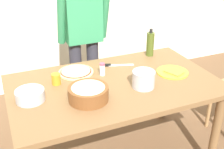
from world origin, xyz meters
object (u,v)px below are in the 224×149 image
at_px(olive_oil_bottle, 150,44).
at_px(cup_orange, 56,79).
at_px(pizza_raw_on_board, 76,72).
at_px(mixing_bowl_steel, 30,95).
at_px(plate_with_slice, 173,72).
at_px(chef_knife, 113,65).
at_px(salt_shaker, 102,69).
at_px(dining_table, 114,93).
at_px(steel_pot, 143,79).
at_px(person_cook, 83,32).
at_px(popcorn_bowl, 88,92).

bearing_deg(olive_oil_bottle, cup_orange, -166.96).
height_order(pizza_raw_on_board, mixing_bowl_steel, mixing_bowl_steel).
relative_size(plate_with_slice, chef_knife, 0.92).
bearing_deg(salt_shaker, cup_orange, -179.22).
relative_size(pizza_raw_on_board, plate_with_slice, 1.11).
bearing_deg(salt_shaker, plate_with_slice, -19.23).
distance_m(dining_table, steel_pot, 0.27).
bearing_deg(steel_pot, salt_shaker, 125.18).
xyz_separation_m(person_cook, cup_orange, (-0.41, -0.60, -0.14)).
xyz_separation_m(dining_table, mixing_bowl_steel, (-0.64, -0.01, 0.13)).
distance_m(olive_oil_bottle, chef_knife, 0.43).
bearing_deg(steel_pot, mixing_bowl_steel, 170.73).
distance_m(steel_pot, chef_knife, 0.44).
bearing_deg(person_cook, plate_with_slice, -56.77).
xyz_separation_m(dining_table, person_cook, (-0.00, 0.76, 0.27)).
relative_size(dining_table, mixing_bowl_steel, 8.00).
relative_size(popcorn_bowl, mixing_bowl_steel, 1.40).
height_order(olive_oil_bottle, chef_knife, olive_oil_bottle).
bearing_deg(popcorn_bowl, plate_with_slice, 9.36).
distance_m(steel_pot, salt_shaker, 0.37).
bearing_deg(mixing_bowl_steel, olive_oil_bottle, 18.21).
distance_m(plate_with_slice, cup_orange, 0.95).
bearing_deg(pizza_raw_on_board, plate_with_slice, -23.12).
bearing_deg(dining_table, person_cook, 90.25).
bearing_deg(chef_knife, steel_pot, -81.55).
relative_size(plate_with_slice, popcorn_bowl, 0.93).
distance_m(dining_table, olive_oil_bottle, 0.67).
bearing_deg(chef_knife, plate_with_slice, -38.76).
height_order(person_cook, mixing_bowl_steel, person_cook).
bearing_deg(cup_orange, chef_knife, 14.31).
relative_size(person_cook, mixing_bowl_steel, 8.10).
height_order(plate_with_slice, steel_pot, steel_pot).
bearing_deg(cup_orange, plate_with_slice, -11.35).
relative_size(plate_with_slice, olive_oil_bottle, 1.02).
distance_m(mixing_bowl_steel, steel_pot, 0.82).
height_order(mixing_bowl_steel, steel_pot, steel_pot).
xyz_separation_m(plate_with_slice, chef_knife, (-0.40, 0.32, -0.00)).
height_order(dining_table, olive_oil_bottle, olive_oil_bottle).
bearing_deg(person_cook, olive_oil_bottle, -35.95).
relative_size(cup_orange, chef_knife, 0.30).
distance_m(plate_with_slice, salt_shaker, 0.58).
relative_size(steel_pot, chef_knife, 0.61).
height_order(cup_orange, chef_knife, cup_orange).
xyz_separation_m(dining_table, popcorn_bowl, (-0.26, -0.16, 0.15)).
bearing_deg(mixing_bowl_steel, pizza_raw_on_board, 35.23).
distance_m(olive_oil_bottle, cup_orange, 0.97).
bearing_deg(mixing_bowl_steel, dining_table, 0.49).
bearing_deg(chef_knife, cup_orange, -165.69).
bearing_deg(person_cook, salt_shaker, -93.29).
bearing_deg(person_cook, cup_orange, -124.61).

